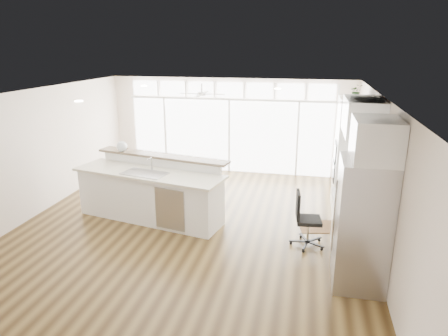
# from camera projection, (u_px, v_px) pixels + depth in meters

# --- Properties ---
(floor) EXTENTS (7.00, 8.00, 0.02)m
(floor) POSITION_uv_depth(u_px,v_px,m) (191.00, 228.00, 8.18)
(floor) COLOR #3C2912
(floor) RESTS_ON ground
(ceiling) EXTENTS (7.00, 8.00, 0.02)m
(ceiling) POSITION_uv_depth(u_px,v_px,m) (188.00, 94.00, 7.38)
(ceiling) COLOR white
(ceiling) RESTS_ON wall_back
(wall_back) EXTENTS (7.00, 0.04, 2.70)m
(wall_back) POSITION_uv_depth(u_px,v_px,m) (230.00, 126.00, 11.51)
(wall_back) COLOR silver
(wall_back) RESTS_ON floor
(wall_front) EXTENTS (7.00, 0.04, 2.70)m
(wall_front) POSITION_uv_depth(u_px,v_px,m) (74.00, 274.00, 4.04)
(wall_front) COLOR silver
(wall_front) RESTS_ON floor
(wall_left) EXTENTS (0.04, 8.00, 2.70)m
(wall_left) POSITION_uv_depth(u_px,v_px,m) (32.00, 154.00, 8.49)
(wall_left) COLOR silver
(wall_left) RESTS_ON floor
(wall_right) EXTENTS (0.04, 8.00, 2.70)m
(wall_right) POSITION_uv_depth(u_px,v_px,m) (379.00, 176.00, 7.07)
(wall_right) COLOR silver
(wall_right) RESTS_ON floor
(glass_wall) EXTENTS (5.80, 0.06, 2.08)m
(glass_wall) POSITION_uv_depth(u_px,v_px,m) (229.00, 136.00, 11.55)
(glass_wall) COLOR white
(glass_wall) RESTS_ON wall_back
(transom_row) EXTENTS (5.90, 0.06, 0.40)m
(transom_row) POSITION_uv_depth(u_px,v_px,m) (230.00, 90.00, 11.16)
(transom_row) COLOR white
(transom_row) RESTS_ON wall_back
(desk_window) EXTENTS (0.04, 0.85, 0.85)m
(desk_window) POSITION_uv_depth(u_px,v_px,m) (375.00, 160.00, 7.30)
(desk_window) COLOR white
(desk_window) RESTS_ON wall_right
(ceiling_fan) EXTENTS (1.16, 1.16, 0.32)m
(ceiling_fan) POSITION_uv_depth(u_px,v_px,m) (202.00, 90.00, 10.16)
(ceiling_fan) COLOR silver
(ceiling_fan) RESTS_ON ceiling
(recessed_lights) EXTENTS (3.40, 3.00, 0.02)m
(recessed_lights) POSITION_uv_depth(u_px,v_px,m) (191.00, 94.00, 7.57)
(recessed_lights) COLOR white
(recessed_lights) RESTS_ON ceiling
(oven_cabinet) EXTENTS (0.64, 1.20, 2.50)m
(oven_cabinet) POSITION_uv_depth(u_px,v_px,m) (350.00, 154.00, 8.85)
(oven_cabinet) COLOR white
(oven_cabinet) RESTS_ON floor
(desk_nook) EXTENTS (0.72, 1.30, 0.76)m
(desk_nook) POSITION_uv_depth(u_px,v_px,m) (350.00, 218.00, 7.71)
(desk_nook) COLOR white
(desk_nook) RESTS_ON floor
(upper_cabinets) EXTENTS (0.64, 1.30, 0.64)m
(upper_cabinets) POSITION_uv_depth(u_px,v_px,m) (363.00, 117.00, 7.12)
(upper_cabinets) COLOR white
(upper_cabinets) RESTS_ON wall_right
(refrigerator) EXTENTS (0.76, 0.90, 2.00)m
(refrigerator) POSITION_uv_depth(u_px,v_px,m) (362.00, 224.00, 5.99)
(refrigerator) COLOR #AAAAAE
(refrigerator) RESTS_ON floor
(fridge_cabinet) EXTENTS (0.64, 0.90, 0.60)m
(fridge_cabinet) POSITION_uv_depth(u_px,v_px,m) (376.00, 140.00, 5.60)
(fridge_cabinet) COLOR white
(fridge_cabinet) RESTS_ON wall_right
(framed_photos) EXTENTS (0.06, 0.22, 0.80)m
(framed_photos) POSITION_uv_depth(u_px,v_px,m) (370.00, 159.00, 7.92)
(framed_photos) COLOR black
(framed_photos) RESTS_ON wall_right
(kitchen_island) EXTENTS (3.43, 1.86, 1.29)m
(kitchen_island) POSITION_uv_depth(u_px,v_px,m) (150.00, 190.00, 8.40)
(kitchen_island) COLOR white
(kitchen_island) RESTS_ON floor
(rug) EXTENTS (0.97, 0.78, 0.01)m
(rug) POSITION_uv_depth(u_px,v_px,m) (321.00, 226.00, 8.19)
(rug) COLOR #3A2312
(rug) RESTS_ON floor
(office_chair) EXTENTS (0.59, 0.56, 1.04)m
(office_chair) POSITION_uv_depth(u_px,v_px,m) (309.00, 220.00, 7.28)
(office_chair) COLOR black
(office_chair) RESTS_ON floor
(fishbowl) EXTENTS (0.26, 0.26, 0.24)m
(fishbowl) POSITION_uv_depth(u_px,v_px,m) (122.00, 146.00, 8.89)
(fishbowl) COLOR silver
(fishbowl) RESTS_ON kitchen_island
(monitor) EXTENTS (0.15, 0.45, 0.37)m
(monitor) POSITION_uv_depth(u_px,v_px,m) (349.00, 190.00, 7.56)
(monitor) COLOR black
(monitor) RESTS_ON desk_nook
(keyboard) EXTENTS (0.15, 0.36, 0.02)m
(keyboard) POSITION_uv_depth(u_px,v_px,m) (339.00, 198.00, 7.65)
(keyboard) COLOR white
(keyboard) RESTS_ON desk_nook
(potted_plant) EXTENTS (0.28, 0.31, 0.22)m
(potted_plant) POSITION_uv_depth(u_px,v_px,m) (356.00, 93.00, 8.45)
(potted_plant) COLOR #2C5424
(potted_plant) RESTS_ON oven_cabinet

